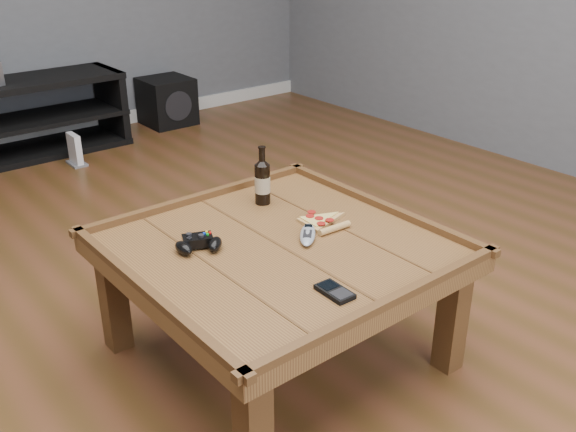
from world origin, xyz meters
TOP-DOWN VIEW (x-y plane):
  - ground at (0.00, 0.00)m, footprint 6.00×6.00m
  - baseboard at (0.00, 2.99)m, footprint 5.00×0.02m
  - coffee_table at (0.00, 0.00)m, footprint 1.03×1.03m
  - media_console at (0.00, 2.75)m, footprint 1.40×0.45m
  - beer_bottle at (0.17, 0.31)m, footprint 0.06×0.06m
  - game_controller at (-0.22, 0.14)m, footprint 0.16×0.14m
  - pizza_slice at (0.22, 0.03)m, footprint 0.16×0.24m
  - smartphone at (-0.06, -0.34)m, footprint 0.07×0.12m
  - remote_control at (0.11, -0.02)m, footprint 0.16×0.16m
  - subwoofer at (1.14, 2.80)m, footprint 0.35×0.36m
  - game_console at (0.22, 2.37)m, footprint 0.09×0.16m

SIDE VIEW (x-z plane):
  - ground at x=0.00m, z-range 0.00..0.00m
  - baseboard at x=0.00m, z-range 0.00..0.10m
  - game_console at x=0.22m, z-range -0.01..0.19m
  - subwoofer at x=1.14m, z-range 0.00..0.35m
  - media_console at x=0.00m, z-range 0.00..0.50m
  - coffee_table at x=0.00m, z-range 0.15..0.63m
  - smartphone at x=-0.06m, z-range 0.45..0.47m
  - pizza_slice at x=0.22m, z-range 0.45..0.47m
  - remote_control at x=0.11m, z-range 0.45..0.47m
  - game_controller at x=-0.22m, z-range 0.45..0.50m
  - beer_bottle at x=0.17m, z-range 0.43..0.65m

